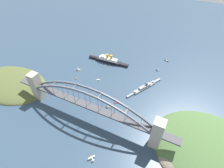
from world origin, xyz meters
TOP-DOWN VIEW (x-y plane):
  - ground_plane at (0.00, 0.00)m, footprint 1400.00×1400.00m
  - harbor_arch_bridge at (-0.00, -0.00)m, footprint 268.29×14.43m
  - headland_west_shore at (-181.17, -0.32)m, footprint 155.10×98.71m
  - headland_east_shore at (176.79, 22.27)m, footprint 164.71×132.29m
  - ocean_liner at (-43.04, 148.38)m, footprint 94.23×13.60m
  - naval_cruiser at (56.34, 102.98)m, footprint 43.72×75.84m
  - seaplane_taxiing_near_bridge at (36.17, -55.83)m, footprint 8.87×9.02m
  - small_boat_0 at (26.59, 48.16)m, footprint 10.05×8.17m
  - small_boat_1 at (73.13, 209.84)m, footprint 10.78×5.90m
  - small_boat_2 at (14.69, 31.17)m, footprint 8.81×5.81m
  - small_boat_3 at (-88.10, 93.80)m, footprint 8.92×9.32m
  - small_boat_4 at (-74.99, 69.28)m, footprint 5.98×5.47m
  - small_boat_5 at (63.43, 167.72)m, footprint 6.57×7.97m
  - small_boat_6 at (-33.94, 84.45)m, footprint 7.18×6.79m
  - small_boat_7 at (44.70, 34.06)m, footprint 6.32×5.68m

SIDE VIEW (x-z plane):
  - ground_plane at x=0.00m, z-range 0.00..0.00m
  - headland_west_shore at x=-181.17m, z-range -10.32..10.32m
  - headland_east_shore at x=176.79m, z-range -15.15..15.15m
  - small_boat_0 at x=26.59m, z-range -0.28..1.78m
  - small_boat_1 at x=73.13m, z-range -0.27..1.76m
  - small_boat_6 at x=-33.94m, z-range -0.30..1.85m
  - small_boat_4 at x=-74.99m, z-range -0.33..1.94m
  - seaplane_taxiing_near_bridge at x=36.17m, z-range -0.36..4.62m
  - naval_cruiser at x=56.34m, z-range -5.59..11.12m
  - small_boat_7 at x=44.70m, z-range -0.25..7.71m
  - small_boat_2 at x=14.69m, z-range -0.27..8.63m
  - small_boat_5 at x=63.43m, z-range -0.38..9.14m
  - small_boat_3 at x=-88.10m, z-range -0.42..11.04m
  - ocean_liner at x=-43.04m, z-range -4.62..15.38m
  - harbor_arch_bridge at x=0.00m, z-range -2.50..60.14m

